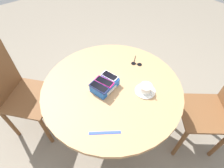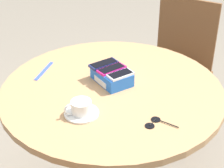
{
  "view_description": "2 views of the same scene",
  "coord_description": "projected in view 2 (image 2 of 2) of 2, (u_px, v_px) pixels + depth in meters",
  "views": [
    {
      "loc": [
        -0.52,
        -0.64,
        1.72
      ],
      "look_at": [
        0.0,
        0.0,
        0.8
      ],
      "focal_mm": 28.0,
      "sensor_mm": 36.0,
      "label": 1
    },
    {
      "loc": [
        1.35,
        -0.5,
        1.66
      ],
      "look_at": [
        0.0,
        0.0,
        0.8
      ],
      "focal_mm": 60.0,
      "sensor_mm": 36.0,
      "label": 2
    }
  ],
  "objects": [
    {
      "name": "phone_navy",
      "position": [
        103.0,
        64.0,
        1.74
      ],
      "size": [
        0.09,
        0.15,
        0.01
      ],
      "color": "navy",
      "rests_on": "phone_box"
    },
    {
      "name": "phone_magenta",
      "position": [
        112.0,
        69.0,
        1.7
      ],
      "size": [
        0.09,
        0.14,
        0.01
      ],
      "color": "#D11975",
      "rests_on": "phone_box"
    },
    {
      "name": "chair_far_side",
      "position": [
        177.0,
        69.0,
        2.47
      ],
      "size": [
        0.59,
        0.59,
        0.92
      ],
      "color": "brown",
      "rests_on": "ground_plane"
    },
    {
      "name": "phone_white",
      "position": [
        120.0,
        75.0,
        1.65
      ],
      "size": [
        0.08,
        0.13,
        0.01
      ],
      "color": "silver",
      "rests_on": "phone_box"
    },
    {
      "name": "saucer",
      "position": [
        82.0,
        113.0,
        1.51
      ],
      "size": [
        0.14,
        0.14,
        0.01
      ],
      "primitive_type": "cylinder",
      "color": "white",
      "rests_on": "round_table"
    },
    {
      "name": "round_table",
      "position": [
        112.0,
        110.0,
        1.75
      ],
      "size": [
        1.0,
        1.0,
        0.78
      ],
      "color": "#2D2D2D",
      "rests_on": "ground_plane"
    },
    {
      "name": "phone_box",
      "position": [
        112.0,
        76.0,
        1.71
      ],
      "size": [
        0.2,
        0.16,
        0.06
      ],
      "color": "blue",
      "rests_on": "round_table"
    },
    {
      "name": "coffee_cup",
      "position": [
        81.0,
        107.0,
        1.49
      ],
      "size": [
        0.08,
        0.12,
        0.06
      ],
      "color": "white",
      "rests_on": "saucer"
    },
    {
      "name": "sunglasses",
      "position": [
        155.0,
        123.0,
        1.46
      ],
      "size": [
        0.1,
        0.12,
        0.01
      ],
      "color": "black",
      "rests_on": "round_table"
    },
    {
      "name": "lanyard_strap",
      "position": [
        44.0,
        71.0,
        1.82
      ],
      "size": [
        0.16,
        0.12,
        0.0
      ],
      "primitive_type": "cube",
      "rotation": [
        0.0,
        0.0,
        -0.63
      ],
      "color": "blue",
      "rests_on": "round_table"
    }
  ]
}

